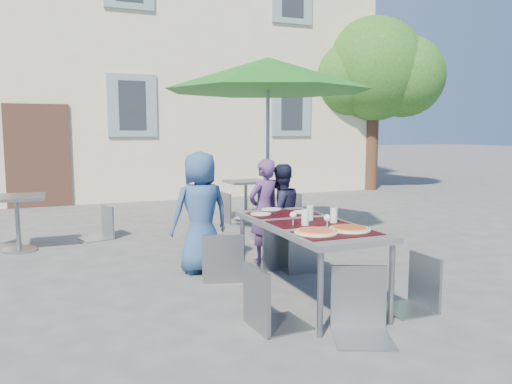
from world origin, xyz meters
name	(u,v)px	position (x,y,z in m)	size (l,w,h in m)	color
ground	(260,307)	(0.00, 0.00, 0.00)	(90.00, 90.00, 0.00)	#49494B
building	(109,20)	(0.00, 11.50, 4.85)	(13.60, 8.20, 11.10)	beige
tree	(374,71)	(6.55, 7.54, 3.25)	(3.60, 3.00, 4.70)	#462B1E
dining_table	(307,228)	(0.51, 0.05, 0.70)	(0.80, 1.85, 0.76)	#3F4044
pizza_near_left	(316,231)	(0.34, -0.43, 0.77)	(0.38, 0.38, 0.03)	white
pizza_near_right	(350,229)	(0.68, -0.43, 0.77)	(0.37, 0.37, 0.03)	white
glassware	(315,216)	(0.55, -0.03, 0.83)	(0.49, 0.49, 0.15)	silver
place_settings	(279,212)	(0.51, 0.70, 0.76)	(0.73, 0.52, 0.01)	white
child_0	(200,212)	(-0.18, 1.34, 0.70)	(0.68, 0.45, 1.40)	#305084
child_1	(264,211)	(0.67, 1.47, 0.64)	(0.47, 0.31, 1.29)	#52346B
child_2	(280,213)	(0.89, 1.47, 0.61)	(0.59, 0.34, 1.22)	#171A34
chair_0	(222,227)	(-0.06, 0.92, 0.59)	(0.55, 0.55, 1.00)	gray
chair_1	(276,222)	(0.69, 1.15, 0.56)	(0.43, 0.43, 0.96)	gray
chair_2	(302,226)	(0.91, 0.91, 0.54)	(0.44, 0.45, 0.92)	gray
chair_3	(268,259)	(-0.13, -0.48, 0.59)	(0.48, 0.47, 1.00)	gray
chair_4	(417,250)	(1.30, -0.59, 0.55)	(0.42, 0.42, 0.94)	gray
chair_5	(362,261)	(0.50, -0.89, 0.60)	(0.60, 0.60, 1.02)	gray
patio_umbrella	(268,76)	(1.24, 2.66, 2.43)	(3.05, 3.05, 2.69)	#B6B9BE
cafe_table_0	(17,213)	(-2.20, 3.23, 0.53)	(0.71, 0.71, 0.76)	#B6B9BE
bg_chair_r_0	(101,202)	(-1.08, 3.67, 0.55)	(0.53, 0.52, 0.94)	#92989E
cafe_table_1	(246,194)	(1.52, 4.31, 0.49)	(0.68, 0.68, 0.73)	#B6B9BE
bg_chair_l_1	(231,189)	(1.20, 4.21, 0.60)	(0.49, 0.49, 1.02)	#90969B
bg_chair_r_1	(292,191)	(2.45, 4.30, 0.50)	(0.42, 0.42, 0.87)	gray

